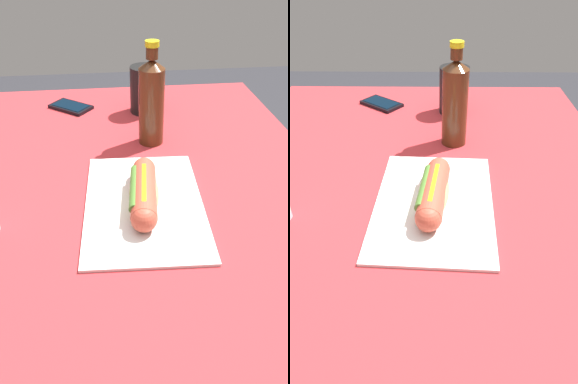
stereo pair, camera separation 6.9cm
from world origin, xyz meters
The scene contains 7 objects.
ground_plane centered at (0.00, 0.00, 0.00)m, with size 6.00×6.00×0.00m, color #2D2D33.
dining_table centered at (0.00, 0.00, 0.61)m, with size 1.17×0.91×0.73m.
paper_wrapper centered at (-0.05, -0.04, 0.74)m, with size 0.33×0.23×0.01m, color silver.
hot_dog centered at (-0.05, -0.04, 0.76)m, with size 0.21×0.07×0.05m.
cell_phone centered at (0.43, 0.13, 0.74)m, with size 0.13×0.14×0.01m.
soda_bottle centered at (0.20, -0.08, 0.84)m, with size 0.06×0.06×0.24m.
drinking_cup centered at (0.38, -0.09, 0.80)m, with size 0.08×0.08×0.13m, color black.
Camera 1 is at (-0.61, 0.02, 1.17)m, focal length 33.96 mm.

